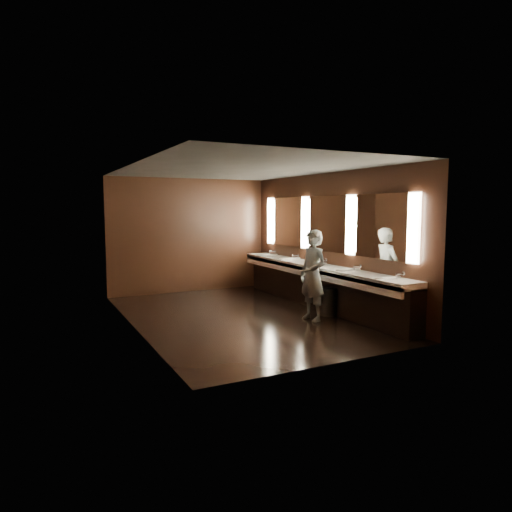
{
  "coord_description": "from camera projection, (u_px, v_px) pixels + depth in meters",
  "views": [
    {
      "loc": [
        -3.62,
        -7.8,
        2.07
      ],
      "look_at": [
        0.33,
        0.0,
        1.15
      ],
      "focal_mm": 32.0,
      "sensor_mm": 36.0,
      "label": 1
    }
  ],
  "objects": [
    {
      "name": "floor",
      "position": [
        241.0,
        316.0,
        8.77
      ],
      "size": [
        6.0,
        6.0,
        0.0
      ],
      "primitive_type": "plane",
      "color": "black",
      "rests_on": "ground"
    },
    {
      "name": "ceiling",
      "position": [
        240.0,
        169.0,
        8.47
      ],
      "size": [
        4.0,
        6.0,
        0.02
      ],
      "primitive_type": "cube",
      "color": "#2D2D2B",
      "rests_on": "wall_back"
    },
    {
      "name": "wall_back",
      "position": [
        189.0,
        235.0,
        11.28
      ],
      "size": [
        4.0,
        0.02,
        2.8
      ],
      "primitive_type": "cube",
      "color": "black",
      "rests_on": "floor"
    },
    {
      "name": "wall_front",
      "position": [
        337.0,
        260.0,
        5.96
      ],
      "size": [
        4.0,
        0.02,
        2.8
      ],
      "primitive_type": "cube",
      "color": "black",
      "rests_on": "floor"
    },
    {
      "name": "wall_left",
      "position": [
        133.0,
        248.0,
        7.72
      ],
      "size": [
        0.02,
        6.0,
        2.8
      ],
      "primitive_type": "cube",
      "color": "black",
      "rests_on": "floor"
    },
    {
      "name": "wall_right",
      "position": [
        327.0,
        240.0,
        9.52
      ],
      "size": [
        0.02,
        6.0,
        2.8
      ],
      "primitive_type": "cube",
      "color": "black",
      "rests_on": "floor"
    },
    {
      "name": "sink_counter",
      "position": [
        318.0,
        284.0,
        9.52
      ],
      "size": [
        0.55,
        5.4,
        1.01
      ],
      "color": "black",
      "rests_on": "floor"
    },
    {
      "name": "mirror_band",
      "position": [
        327.0,
        224.0,
        9.47
      ],
      "size": [
        0.06,
        5.03,
        1.15
      ],
      "color": "white",
      "rests_on": "wall_right"
    },
    {
      "name": "person",
      "position": [
        313.0,
        275.0,
        8.4
      ],
      "size": [
        0.48,
        0.66,
        1.68
      ],
      "primitive_type": "imported",
      "rotation": [
        0.0,
        0.0,
        -1.44
      ],
      "color": "#81A4C0",
      "rests_on": "floor"
    },
    {
      "name": "trash_bin",
      "position": [
        329.0,
        302.0,
        8.84
      ],
      "size": [
        0.43,
        0.43,
        0.54
      ],
      "primitive_type": "cylinder",
      "rotation": [
        0.0,
        0.0,
        -0.3
      ],
      "color": "black",
      "rests_on": "floor"
    }
  ]
}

